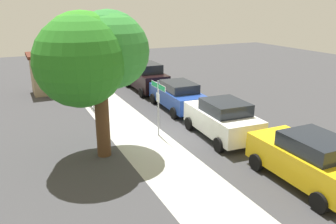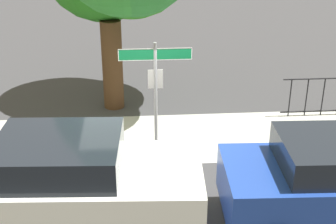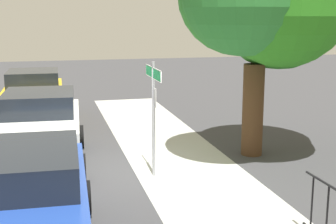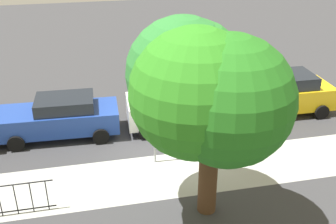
# 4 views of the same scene
# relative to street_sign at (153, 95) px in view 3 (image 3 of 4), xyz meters

# --- Properties ---
(ground_plane) EXTENTS (60.00, 60.00, 0.00)m
(ground_plane) POSITION_rel_street_sign_xyz_m (-0.26, -0.40, -1.90)
(ground_plane) COLOR #38383A
(sidewalk_strip) EXTENTS (24.00, 2.60, 0.00)m
(sidewalk_strip) POSITION_rel_street_sign_xyz_m (1.74, 0.90, -1.90)
(sidewalk_strip) COLOR #A7A8A1
(sidewalk_strip) RESTS_ON ground_plane
(street_sign) EXTENTS (1.52, 0.07, 2.65)m
(street_sign) POSITION_rel_street_sign_xyz_m (0.00, 0.00, 0.00)
(street_sign) COLOR #9EA0A5
(street_sign) RESTS_ON ground_plane
(car_yellow) EXTENTS (4.33, 2.19, 1.82)m
(car_yellow) POSITION_rel_street_sign_xyz_m (-6.31, -2.81, -0.98)
(car_yellow) COLOR yellow
(car_yellow) RESTS_ON ground_plane
(car_white) EXTENTS (4.29, 2.33, 1.81)m
(car_white) POSITION_rel_street_sign_xyz_m (-1.50, -2.55, -0.99)
(car_white) COLOR white
(car_white) RESTS_ON ground_plane
(car_blue) EXTENTS (4.69, 2.15, 1.67)m
(car_blue) POSITION_rel_street_sign_xyz_m (3.29, -2.68, -1.04)
(car_blue) COLOR #1F3F98
(car_blue) RESTS_ON ground_plane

